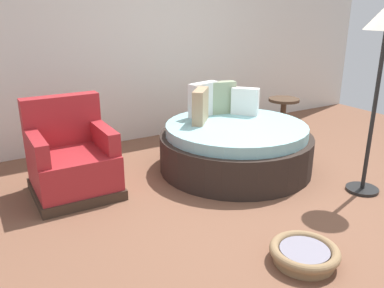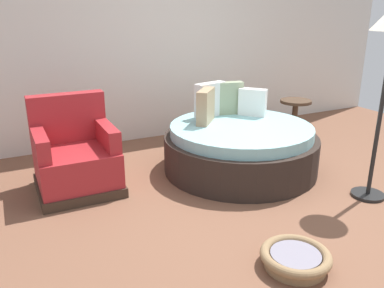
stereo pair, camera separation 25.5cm
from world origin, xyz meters
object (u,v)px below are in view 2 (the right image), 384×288
round_daybed (239,146)px  pet_basket (295,258)px  side_table (295,106)px  red_armchair (75,158)px

round_daybed → pet_basket: (-0.64, -1.74, -0.20)m
pet_basket → side_table: size_ratio=0.98×
round_daybed → pet_basket: 1.86m
red_armchair → pet_basket: (1.12, -2.05, -0.26)m
red_armchair → pet_basket: 2.35m
round_daybed → pet_basket: bearing=-110.3°
round_daybed → side_table: bearing=27.4°
round_daybed → side_table: size_ratio=3.32×
round_daybed → pet_basket: round_daybed is taller
red_armchair → pet_basket: size_ratio=1.84×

